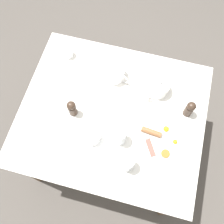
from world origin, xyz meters
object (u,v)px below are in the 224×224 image
object	(u,v)px
breakfast_plate	(161,140)
pepper_grinder	(72,108)
salt_grinder	(190,109)
fork_by_plate	(52,155)
creamer_jug	(67,52)
teapot_near	(159,87)
teacup_with_saucer_left	(93,137)
spoon_for_tea	(191,78)
water_glass_short	(119,136)
water_glass_tall	(127,163)
knife_by_plate	(58,81)
teapot_far	(115,73)

from	to	relation	value
breakfast_plate	pepper_grinder	size ratio (longest dim) A/B	2.24
salt_grinder	fork_by_plate	world-z (taller)	salt_grinder
creamer_jug	fork_by_plate	distance (m)	0.65
breakfast_plate	teapot_near	world-z (taller)	teapot_near
teapot_near	teacup_with_saucer_left	world-z (taller)	teapot_near
fork_by_plate	spoon_for_tea	world-z (taller)	same
pepper_grinder	salt_grinder	world-z (taller)	same
water_glass_short	spoon_for_tea	size ratio (longest dim) A/B	0.83
teacup_with_saucer_left	spoon_for_tea	size ratio (longest dim) A/B	0.95
breakfast_plate	creamer_jug	xyz separation A→B (m)	(0.68, -0.41, 0.02)
teacup_with_saucer_left	water_glass_tall	world-z (taller)	water_glass_tall
breakfast_plate	teacup_with_saucer_left	distance (m)	0.38
knife_by_plate	spoon_for_tea	xyz separation A→B (m)	(-0.79, -0.23, -0.00)
knife_by_plate	spoon_for_tea	world-z (taller)	same
breakfast_plate	salt_grinder	distance (m)	0.24
water_glass_short	fork_by_plate	distance (m)	0.39
fork_by_plate	teapot_far	bearing A→B (deg)	-110.44
water_glass_tall	salt_grinder	xyz separation A→B (m)	(-0.27, -0.39, 0.01)
teacup_with_saucer_left	pepper_grinder	distance (m)	0.20
water_glass_short	knife_by_plate	xyz separation A→B (m)	(0.45, -0.26, -0.06)
water_glass_tall	water_glass_short	size ratio (longest dim) A/B	0.97
teapot_far	knife_by_plate	world-z (taller)	teapot_far
teapot_far	teacup_with_saucer_left	distance (m)	0.42
knife_by_plate	spoon_for_tea	bearing A→B (deg)	-163.69
teapot_far	teacup_with_saucer_left	xyz separation A→B (m)	(0.02, 0.42, -0.02)
fork_by_plate	spoon_for_tea	distance (m)	0.95
water_glass_short	creamer_jug	bearing A→B (deg)	-45.18
water_glass_tall	knife_by_plate	size ratio (longest dim) A/B	0.59
pepper_grinder	knife_by_plate	size ratio (longest dim) A/B	0.63
fork_by_plate	spoon_for_tea	size ratio (longest dim) A/B	1.28
teacup_with_saucer_left	fork_by_plate	size ratio (longest dim) A/B	0.74
creamer_jug	pepper_grinder	size ratio (longest dim) A/B	0.72
creamer_jug	spoon_for_tea	world-z (taller)	creamer_jug
teapot_near	spoon_for_tea	bearing A→B (deg)	-23.07
spoon_for_tea	water_glass_short	bearing A→B (deg)	55.81
salt_grinder	knife_by_plate	bearing A→B (deg)	-0.40
teacup_with_saucer_left	water_glass_short	xyz separation A→B (m)	(-0.14, -0.03, 0.03)
teapot_far	water_glass_tall	size ratio (longest dim) A/B	1.67
pepper_grinder	knife_by_plate	bearing A→B (deg)	-47.52
salt_grinder	knife_by_plate	xyz separation A→B (m)	(0.80, -0.01, -0.06)
teapot_near	teapot_far	xyz separation A→B (m)	(0.27, -0.03, 0.00)
teacup_with_saucer_left	salt_grinder	world-z (taller)	salt_grinder
teapot_near	salt_grinder	bearing A→B (deg)	-86.78
knife_by_plate	creamer_jug	bearing A→B (deg)	-89.54
teapot_near	water_glass_short	bearing A→B (deg)	-172.00
water_glass_short	creamer_jug	size ratio (longest dim) A/B	1.32
teacup_with_saucer_left	water_glass_tall	xyz separation A→B (m)	(-0.22, 0.10, 0.03)
teapot_near	salt_grinder	xyz separation A→B (m)	(-0.19, 0.10, 0.02)
spoon_for_tea	teapot_near	bearing A→B (deg)	36.21
spoon_for_tea	teapot_far	bearing A→B (deg)	13.27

